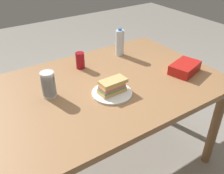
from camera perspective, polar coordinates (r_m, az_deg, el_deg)
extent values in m
plane|color=gray|center=(2.17, -1.10, -16.72)|extent=(8.00, 8.00, 0.00)
cube|color=#9E7047|center=(1.68, -1.36, 0.32)|extent=(1.56, 1.05, 0.04)
cylinder|color=brown|center=(2.08, 22.52, -8.46)|extent=(0.07, 0.07, 0.73)
cylinder|color=brown|center=(2.55, 6.71, 1.92)|extent=(0.07, 0.07, 0.73)
cylinder|color=white|center=(1.56, 0.00, -1.37)|extent=(0.26, 0.26, 0.01)
cube|color=#DBB26B|center=(1.55, 0.00, -0.82)|extent=(0.17, 0.09, 0.02)
cube|color=#599E3F|center=(1.54, 0.00, -0.32)|extent=(0.17, 0.09, 0.01)
cube|color=#C6727A|center=(1.53, 0.00, 0.13)|extent=(0.16, 0.09, 0.02)
cube|color=yellow|center=(1.53, 0.00, 0.54)|extent=(0.15, 0.08, 0.01)
cube|color=#DBB26B|center=(1.53, 0.24, 1.25)|extent=(0.17, 0.09, 0.02)
cylinder|color=maroon|center=(1.85, -7.34, 6.08)|extent=(0.07, 0.07, 0.12)
cube|color=red|center=(1.87, 16.39, 4.27)|extent=(0.26, 0.21, 0.07)
cylinder|color=silver|center=(2.04, 1.80, 10.10)|extent=(0.07, 0.07, 0.21)
cylinder|color=blue|center=(2.00, 1.86, 13.10)|extent=(0.03, 0.03, 0.02)
cylinder|color=silver|center=(1.56, -14.23, -0.58)|extent=(0.08, 0.08, 0.09)
cylinder|color=silver|center=(1.55, -14.32, -0.02)|extent=(0.08, 0.08, 0.09)
cylinder|color=silver|center=(1.54, -14.41, 0.55)|extent=(0.08, 0.08, 0.09)
cylinder|color=silver|center=(1.53, -14.50, 1.12)|extent=(0.08, 0.08, 0.09)
cylinder|color=silver|center=(1.53, -14.59, 1.70)|extent=(0.08, 0.08, 0.09)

